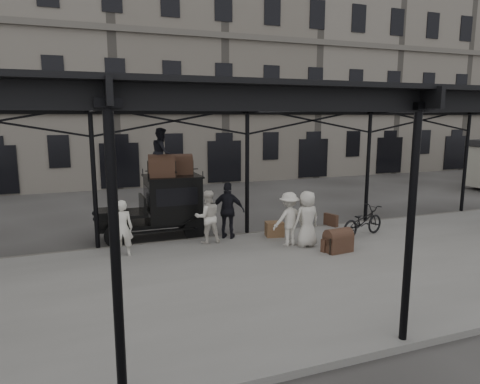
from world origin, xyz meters
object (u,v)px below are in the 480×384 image
object	(u,v)px
steamer_trunk_platform	(338,242)
taxi	(164,204)
steamer_trunk_roof_near	(162,167)
porter_official	(228,210)
porter_left	(122,228)
bicycle	(363,221)

from	to	relation	value
steamer_trunk_platform	taxi	bearing A→B (deg)	133.50
steamer_trunk_roof_near	steamer_trunk_platform	distance (m)	6.24
porter_official	porter_left	bearing A→B (deg)	43.06
bicycle	steamer_trunk_roof_near	distance (m)	7.06
steamer_trunk_roof_near	steamer_trunk_platform	bearing A→B (deg)	-30.66
taxi	bicycle	world-z (taller)	taxi
porter_official	steamer_trunk_platform	bearing A→B (deg)	167.52
porter_official	bicycle	distance (m)	4.60
taxi	steamer_trunk_roof_near	bearing A→B (deg)	-108.07
bicycle	porter_official	bearing A→B (deg)	55.96
porter_official	bicycle	size ratio (longest dim) A/B	0.96
bicycle	steamer_trunk_roof_near	bearing A→B (deg)	52.09
porter_official	bicycle	xyz separation A→B (m)	(4.35, -1.41, -0.43)
porter_official	steamer_trunk_roof_near	xyz separation A→B (m)	(-1.97, 1.12, 1.40)
taxi	porter_official	xyz separation A→B (m)	(1.89, -1.37, -0.11)
porter_left	steamer_trunk_platform	world-z (taller)	porter_left
porter_left	bicycle	distance (m)	7.90
porter_official	bicycle	world-z (taller)	porter_official
porter_official	taxi	bearing A→B (deg)	-3.99
steamer_trunk_roof_near	taxi	bearing A→B (deg)	80.03
taxi	steamer_trunk_roof_near	world-z (taller)	steamer_trunk_roof_near
porter_official	bicycle	bearing A→B (deg)	-166.04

